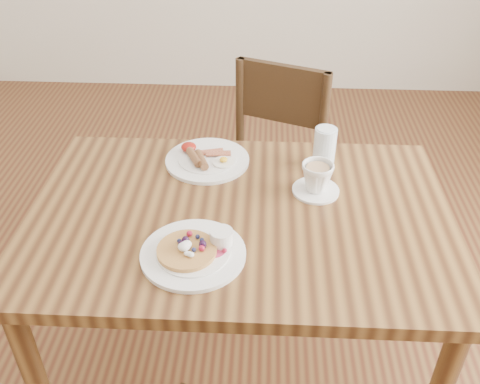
% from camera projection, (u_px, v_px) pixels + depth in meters
% --- Properties ---
extents(ground, '(5.00, 5.00, 0.00)m').
position_uv_depth(ground, '(240.00, 374.00, 1.95)').
color(ground, '#512817').
rests_on(ground, ground).
extents(dining_table, '(1.20, 0.80, 0.75)m').
position_uv_depth(dining_table, '(240.00, 239.00, 1.57)').
color(dining_table, brown).
rests_on(dining_table, ground).
extents(chair_far, '(0.54, 0.54, 0.88)m').
position_uv_depth(chair_far, '(268.00, 167.00, 2.18)').
color(chair_far, '#362113').
rests_on(chair_far, ground).
extents(pancake_plate, '(0.27, 0.27, 0.06)m').
position_uv_depth(pancake_plate, '(195.00, 251.00, 1.36)').
color(pancake_plate, white).
rests_on(pancake_plate, dining_table).
extents(breakfast_plate, '(0.27, 0.27, 0.04)m').
position_uv_depth(breakfast_plate, '(206.00, 159.00, 1.72)').
color(breakfast_plate, white).
rests_on(breakfast_plate, dining_table).
extents(teacup_saucer, '(0.14, 0.14, 0.10)m').
position_uv_depth(teacup_saucer, '(317.00, 179.00, 1.57)').
color(teacup_saucer, white).
rests_on(teacup_saucer, dining_table).
extents(water_glass, '(0.07, 0.07, 0.13)m').
position_uv_depth(water_glass, '(325.00, 148.00, 1.67)').
color(water_glass, silver).
rests_on(water_glass, dining_table).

